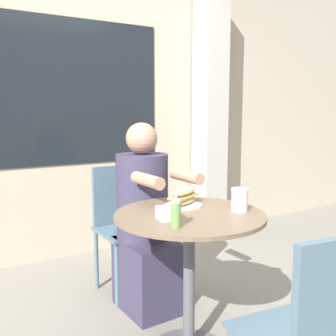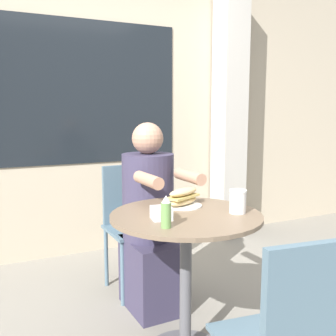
# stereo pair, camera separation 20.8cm
# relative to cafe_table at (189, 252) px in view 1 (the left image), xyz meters

# --- Properties ---
(storefront_wall) EXTENTS (8.00, 0.09, 2.80)m
(storefront_wall) POSITION_rel_cafe_table_xyz_m (-0.00, 1.74, 0.85)
(storefront_wall) COLOR #B7A88E
(storefront_wall) RESTS_ON ground_plane
(lattice_pillar) EXTENTS (0.26, 0.26, 2.40)m
(lattice_pillar) POSITION_rel_cafe_table_xyz_m (1.31, 1.56, 0.65)
(lattice_pillar) COLOR #B2ADA3
(lattice_pillar) RESTS_ON ground_plane
(cafe_table) EXTENTS (0.75, 0.75, 0.75)m
(cafe_table) POSITION_rel_cafe_table_xyz_m (0.00, 0.00, 0.00)
(cafe_table) COLOR brown
(cafe_table) RESTS_ON ground_plane
(diner_chair) EXTENTS (0.39, 0.39, 0.87)m
(diner_chair) POSITION_rel_cafe_table_xyz_m (0.04, 0.90, -0.03)
(diner_chair) COLOR slate
(diner_chair) RESTS_ON ground_plane
(seated_diner) EXTENTS (0.34, 0.59, 1.18)m
(seated_diner) POSITION_rel_cafe_table_xyz_m (0.04, 0.55, -0.04)
(seated_diner) COLOR #38334C
(seated_diner) RESTS_ON ground_plane
(empty_chair_across) EXTENTS (0.42, 0.42, 0.87)m
(empty_chair_across) POSITION_rel_cafe_table_xyz_m (-0.00, -0.76, -0.03)
(empty_chair_across) COLOR slate
(empty_chair_across) RESTS_ON ground_plane
(sandwich_on_plate) EXTENTS (0.22, 0.20, 0.10)m
(sandwich_on_plate) POSITION_rel_cafe_table_xyz_m (0.06, 0.14, 0.24)
(sandwich_on_plate) COLOR white
(sandwich_on_plate) RESTS_ON cafe_table
(drink_cup) EXTENTS (0.09, 0.09, 0.12)m
(drink_cup) POSITION_rel_cafe_table_xyz_m (0.24, -0.10, 0.26)
(drink_cup) COLOR silver
(drink_cup) RESTS_ON cafe_table
(napkin_box) EXTENTS (0.10, 0.10, 0.06)m
(napkin_box) POSITION_rel_cafe_table_xyz_m (-0.15, -0.04, 0.23)
(napkin_box) COLOR silver
(napkin_box) RESTS_ON cafe_table
(condiment_bottle) EXTENTS (0.04, 0.04, 0.14)m
(condiment_bottle) POSITION_rel_cafe_table_xyz_m (-0.19, -0.17, 0.27)
(condiment_bottle) COLOR #66934C
(condiment_bottle) RESTS_ON cafe_table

